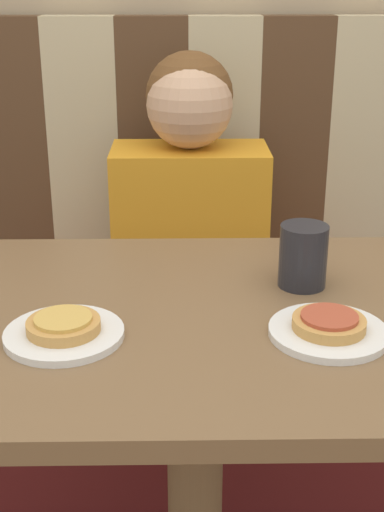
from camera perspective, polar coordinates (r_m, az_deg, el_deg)
name	(u,v)px	position (r m, az deg, el deg)	size (l,w,h in m)	color
booth_seat	(190,387)	(2.02, -0.16, -10.44)	(1.16, 0.55, 0.43)	#5B1919
booth_backrest	(189,158)	(2.01, -0.28, 7.87)	(1.16, 0.07, 0.76)	#4C331E
dining_table	(195,376)	(1.23, 0.26, -9.56)	(0.85, 0.69, 0.78)	brown
person	(190,193)	(1.79, -0.18, 5.06)	(0.38, 0.24, 0.69)	orange
plate_left	(64,334)	(1.11, -10.19, -6.18)	(0.18, 0.18, 0.01)	white
plate_right	(328,332)	(1.12, 10.85, -6.00)	(0.18, 0.18, 0.01)	white
pizza_left	(63,324)	(1.10, -10.25, -5.41)	(0.11, 0.11, 0.02)	#C68E47
pizza_right	(329,322)	(1.11, 10.91, -5.24)	(0.11, 0.11, 0.02)	#C68E47
drinking_cup	(303,256)	(1.26, 8.88, 0.01)	(0.08, 0.08, 0.11)	#232328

